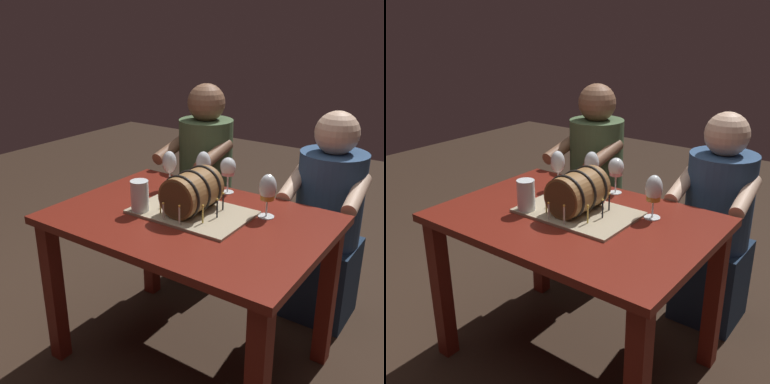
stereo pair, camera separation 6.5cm
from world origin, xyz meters
TOP-DOWN VIEW (x-y plane):
  - ground_plane at (0.00, 0.00)m, footprint 8.00×8.00m
  - dining_table at (0.00, 0.00)m, footprint 1.17×0.82m
  - barrel_cake at (-0.01, 0.03)m, footprint 0.50×0.34m
  - wine_glass_amber at (0.27, 0.18)m, footprint 0.07×0.07m
  - wine_glass_rose at (-0.01, 0.34)m, footprint 0.08×0.08m
  - wine_glass_red at (-0.14, 0.31)m, footprint 0.07×0.07m
  - wine_glass_empty at (-0.28, 0.23)m, footprint 0.07×0.07m
  - beer_pint at (-0.20, -0.09)m, footprint 0.08×0.08m
  - person_seated_left at (-0.38, 0.70)m, footprint 0.36×0.45m
  - person_seated_right at (0.38, 0.70)m, footprint 0.39×0.48m

SIDE VIEW (x-z plane):
  - ground_plane at x=0.00m, z-range 0.00..0.00m
  - person_seated_right at x=0.38m, z-range -0.04..1.10m
  - person_seated_left at x=-0.38m, z-range -0.05..1.16m
  - dining_table at x=0.00m, z-range 0.25..1.00m
  - beer_pint at x=-0.20m, z-range 0.74..0.89m
  - barrel_cake at x=-0.01m, z-range 0.74..0.94m
  - wine_glass_rose at x=-0.01m, z-range 0.79..0.96m
  - wine_glass_amber at x=0.27m, z-range 0.78..0.97m
  - wine_glass_red at x=-0.14m, z-range 0.78..0.98m
  - wine_glass_empty at x=-0.28m, z-range 0.79..0.98m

